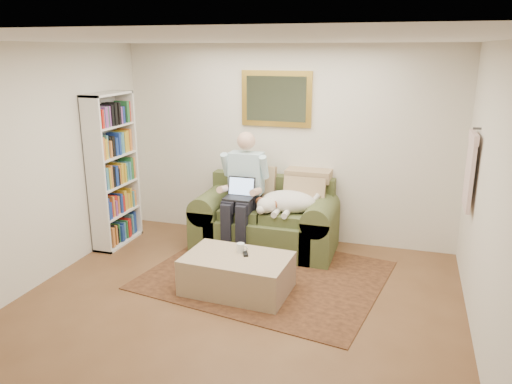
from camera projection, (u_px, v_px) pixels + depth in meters
The scene contains 12 objects.
room_shell at pixel (232, 185), 4.67m from camera, with size 4.51×5.00×2.61m.
rug at pixel (266, 275), 5.78m from camera, with size 2.58×2.06×0.01m, color black.
sofa at pixel (266, 225), 6.51m from camera, with size 1.81×0.92×1.09m.
seated_man at pixel (242, 194), 6.31m from camera, with size 0.60×0.85×1.52m, color #8CCDD8, non-canonical shape.
laptop at pixel (240, 193), 6.23m from camera, with size 0.35×0.28×0.25m.
sleeping_dog at pixel (289, 202), 6.22m from camera, with size 0.75×0.47×0.28m, color white, non-canonical shape.
ottoman at pixel (237, 274), 5.36m from camera, with size 1.11×0.71×0.40m, color #C9B686.
coffee_mug at pixel (241, 248), 5.40m from camera, with size 0.08×0.08×0.10m, color white.
tv_remote at pixel (245, 253), 5.35m from camera, with size 0.05×0.15×0.02m, color black.
bookshelf at pixel (113, 171), 6.50m from camera, with size 0.28×0.80×2.00m, color white, non-canonical shape.
wall_mirror at pixel (276, 99), 6.49m from camera, with size 0.94×0.04×0.72m.
hanging_shirt at pixel (470, 167), 5.18m from camera, with size 0.06×0.52×0.90m, color beige, non-canonical shape.
Camera 1 is at (1.55, -3.88, 2.54)m, focal length 35.00 mm.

